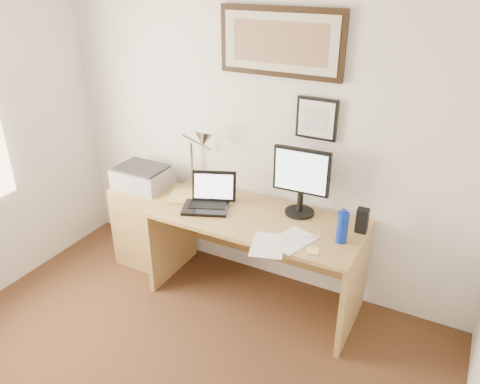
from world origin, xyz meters
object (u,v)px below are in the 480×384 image
Objects in this scene: side_cabinet at (149,225)px; laptop at (209,200)px; lcd_monitor at (301,179)px; water_bottle at (342,227)px; book at (170,196)px; desk at (260,238)px; printer at (142,176)px.

laptop reaches higher than side_cabinet.
laptop is at bearing -161.63° from lcd_monitor.
book is at bearing 179.54° from water_bottle.
lcd_monitor is (0.27, 0.10, 0.53)m from desk.
book is 1.08m from lcd_monitor.
lcd_monitor is (1.02, 0.22, 0.28)m from book.
water_bottle is at bearing -0.61° from laptop.
desk is at bearing 8.58° from book.
printer reaches higher than side_cabinet.
book is at bearing -171.42° from desk.
printer is (-1.10, -0.02, 0.30)m from desk.
desk is (1.07, 0.04, 0.15)m from side_cabinet.
side_cabinet is 1.40× the size of lcd_monitor.
side_cabinet is 1.08m from desk.
desk reaches higher than side_cabinet.
water_bottle is 1.41m from book.
printer is at bearing -179.01° from desk.
book is 0.16× the size of desk.
side_cabinet is 0.46× the size of desk.
lcd_monitor is (1.34, 0.14, 0.68)m from side_cabinet.
desk is at bearing 169.27° from water_bottle.
side_cabinet is 1.50m from lcd_monitor.
laptop reaches higher than desk.
printer is (-1.37, -0.12, -0.22)m from lcd_monitor.
side_cabinet is at bearing -178.11° from desk.
water_bottle is at bearing -10.73° from desk.
water_bottle is 1.76m from printer.
lcd_monitor is (0.66, 0.22, 0.23)m from laptop.
book is at bearing -13.83° from side_cabinet.
side_cabinet is 0.82m from laptop.
book reaches higher than side_cabinet.
desk is at bearing 0.99° from printer.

